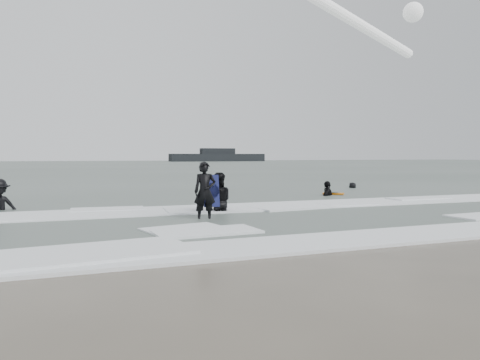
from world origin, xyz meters
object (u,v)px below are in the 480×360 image
object	(u,v)px
surfer_right_near	(327,197)
surfer_right_far	(352,189)
vessel_horizon	(217,157)
surfer_wading	(218,214)
surfer_centre	(205,221)

from	to	relation	value
surfer_right_near	surfer_right_far	bearing A→B (deg)	-173.49
surfer_right_near	vessel_horizon	size ratio (longest dim) A/B	0.06
surfer_wading	vessel_horizon	bearing A→B (deg)	-94.30
surfer_wading	vessel_horizon	size ratio (longest dim) A/B	0.06
vessel_horizon	surfer_wading	bearing A→B (deg)	-107.88
surfer_wading	surfer_right_near	world-z (taller)	surfer_wading
surfer_right_far	vessel_horizon	bearing A→B (deg)	-152.31
surfer_right_far	surfer_right_near	bearing A→B (deg)	-3.88
surfer_wading	surfer_right_far	bearing A→B (deg)	-129.12
surfer_right_near	vessel_horizon	world-z (taller)	vessel_horizon
surfer_wading	surfer_right_near	size ratio (longest dim) A/B	1.01
surfer_centre	vessel_horizon	bearing A→B (deg)	82.67
surfer_wading	surfer_right_near	xyz separation A→B (m)	(6.72, 4.29, 0.00)
surfer_wading	surfer_centre	bearing A→B (deg)	72.50
surfer_centre	vessel_horizon	size ratio (longest dim) A/B	0.06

